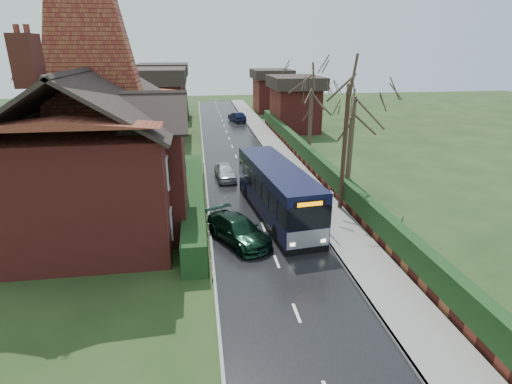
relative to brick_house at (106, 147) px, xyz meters
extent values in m
plane|color=#344D21|center=(8.73, -4.78, -4.38)|extent=(140.00, 140.00, 0.00)
cube|color=black|center=(8.73, 5.22, -4.37)|extent=(6.00, 100.00, 0.02)
cube|color=slate|center=(12.98, 5.22, -4.31)|extent=(2.50, 100.00, 0.14)
cube|color=gray|center=(11.78, 5.22, -4.31)|extent=(0.12, 100.00, 0.14)
cube|color=gray|center=(5.68, 5.22, -4.33)|extent=(0.12, 100.00, 0.10)
cube|color=black|center=(4.83, 0.22, -3.58)|extent=(1.20, 16.00, 1.60)
cube|color=maroon|center=(14.53, 5.22, -4.08)|extent=(0.30, 50.00, 0.60)
cube|color=black|center=(14.53, 5.22, -3.18)|extent=(0.60, 50.00, 1.20)
cube|color=maroon|center=(-0.27, 0.22, -1.38)|extent=(8.00, 14.00, 6.00)
cube|color=maroon|center=(3.23, -2.78, -1.38)|extent=(2.50, 4.00, 6.00)
cube|color=brown|center=(-1.77, -4.28, 4.82)|extent=(0.90, 1.40, 2.20)
cube|color=brown|center=(0.73, 4.22, 4.82)|extent=(0.90, 1.40, 2.20)
cube|color=silver|center=(3.78, -4.78, -2.78)|extent=(0.08, 1.20, 1.60)
cube|color=black|center=(3.81, -4.78, -2.78)|extent=(0.03, 0.95, 1.35)
cube|color=silver|center=(3.78, -4.78, -0.18)|extent=(0.08, 1.20, 1.60)
cube|color=black|center=(3.81, -4.78, -0.18)|extent=(0.03, 0.95, 1.35)
cube|color=silver|center=(3.78, -0.78, -2.78)|extent=(0.08, 1.20, 1.60)
cube|color=black|center=(3.81, -0.78, -2.78)|extent=(0.03, 0.95, 1.35)
cube|color=silver|center=(3.78, -0.78, -0.18)|extent=(0.08, 1.20, 1.60)
cube|color=black|center=(3.81, -0.78, -0.18)|extent=(0.03, 0.95, 1.35)
cube|color=silver|center=(3.78, 3.22, -2.78)|extent=(0.08, 1.20, 1.60)
cube|color=black|center=(3.81, 3.22, -2.78)|extent=(0.03, 0.95, 1.35)
cube|color=silver|center=(3.78, 3.22, -0.18)|extent=(0.08, 1.20, 1.60)
cube|color=black|center=(3.81, 3.22, -0.18)|extent=(0.03, 0.95, 1.35)
cube|color=silver|center=(3.78, 5.72, -2.78)|extent=(0.08, 1.20, 1.60)
cube|color=black|center=(3.81, 5.72, -2.78)|extent=(0.03, 0.95, 1.35)
cube|color=silver|center=(3.78, 5.72, -0.18)|extent=(0.08, 1.20, 1.60)
cube|color=black|center=(3.81, 5.72, -0.18)|extent=(0.03, 0.95, 1.35)
cube|color=black|center=(9.82, -1.14, -3.52)|extent=(3.49, 10.47, 1.06)
cube|color=black|center=(9.82, -1.14, -2.42)|extent=(3.51, 10.47, 1.12)
cube|color=black|center=(9.82, -1.14, -1.55)|extent=(3.49, 10.47, 0.62)
cube|color=black|center=(9.82, -1.14, -4.21)|extent=(3.49, 10.47, 0.33)
cube|color=gray|center=(10.40, -6.19, -3.53)|extent=(2.24, 0.38, 0.93)
cube|color=black|center=(10.41, -6.22, -2.41)|extent=(2.10, 0.32, 1.21)
cube|color=black|center=(10.41, -6.22, -1.67)|extent=(1.63, 0.27, 0.33)
cube|color=#FF8C00|center=(10.41, -6.26, -1.67)|extent=(1.28, 0.19, 0.21)
cube|color=black|center=(10.40, -6.20, -4.17)|extent=(2.29, 0.40, 0.28)
cube|color=#FFF2CC|center=(9.60, -6.34, -3.72)|extent=(0.27, 0.08, 0.17)
cube|color=#FFF2CC|center=(11.22, -6.16, -3.72)|extent=(0.27, 0.08, 0.17)
cylinder|color=black|center=(9.15, -4.52, -3.93)|extent=(0.36, 0.92, 0.90)
cylinder|color=black|center=(11.25, -4.28, -3.93)|extent=(0.36, 0.92, 0.90)
cylinder|color=black|center=(8.40, 2.01, -3.93)|extent=(0.36, 0.92, 0.90)
cylinder|color=black|center=(10.49, 2.25, -3.93)|extent=(0.36, 0.92, 0.90)
imported|color=silver|center=(7.23, 6.46, -3.76)|extent=(1.72, 3.71, 1.23)
imported|color=black|center=(7.13, -4.32, -3.71)|extent=(3.70, 4.92, 1.33)
imported|color=black|center=(10.73, 32.10, -3.73)|extent=(2.35, 4.13, 1.29)
cylinder|color=slate|center=(12.13, -4.37, -3.08)|extent=(0.07, 0.07, 2.60)
cube|color=white|center=(12.13, -4.37, -1.97)|extent=(0.07, 0.39, 0.30)
cube|color=white|center=(12.13, -4.37, -2.34)|extent=(0.06, 0.35, 0.26)
cylinder|color=black|center=(14.02, -0.78, -0.49)|extent=(0.27, 0.27, 7.78)
cube|color=black|center=(14.02, -0.78, 2.85)|extent=(0.36, 0.99, 0.09)
cylinder|color=#3B3023|center=(14.73, 0.09, -0.90)|extent=(0.33, 0.33, 6.96)
cylinder|color=#392D21|center=(15.01, 10.32, -1.20)|extent=(0.34, 0.34, 6.34)
cylinder|color=#372820|center=(-4.77, 6.79, -0.77)|extent=(0.33, 0.33, 7.22)
camera|label=1|loc=(5.29, -23.38, 5.36)|focal=28.00mm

